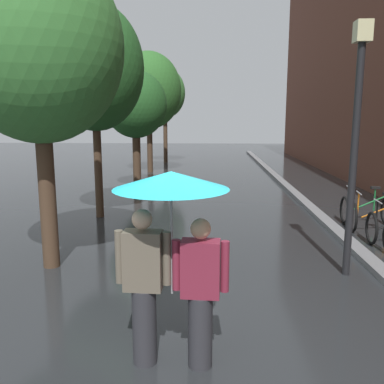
# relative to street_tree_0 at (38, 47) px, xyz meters

# --- Properties ---
(ground_plane) EXTENTS (80.00, 80.00, 0.00)m
(ground_plane) POSITION_rel_street_tree_0_xyz_m (2.57, -2.61, -3.78)
(ground_plane) COLOR #26282B
(kerb_strip) EXTENTS (0.30, 36.00, 0.12)m
(kerb_strip) POSITION_rel_street_tree_0_xyz_m (5.77, 7.39, -3.72)
(kerb_strip) COLOR slate
(kerb_strip) RESTS_ON ground
(street_tree_0) EXTENTS (2.81, 2.81, 5.39)m
(street_tree_0) POSITION_rel_street_tree_0_xyz_m (0.00, 0.00, 0.00)
(street_tree_0) COLOR #473323
(street_tree_0) RESTS_ON ground
(street_tree_1) EXTENTS (2.54, 2.54, 5.52)m
(street_tree_1) POSITION_rel_street_tree_0_xyz_m (-0.16, 3.76, 0.12)
(street_tree_1) COLOR #473323
(street_tree_1) RESTS_ON ground
(street_tree_2) EXTENTS (2.32, 2.32, 4.38)m
(street_tree_2) POSITION_rel_street_tree_0_xyz_m (0.03, 8.33, -0.66)
(street_tree_2) COLOR #473323
(street_tree_2) RESTS_ON ground
(street_tree_3) EXTENTS (3.14, 3.14, 5.80)m
(street_tree_3) POSITION_rel_street_tree_0_xyz_m (-0.20, 13.11, 0.17)
(street_tree_3) COLOR #473323
(street_tree_3) RESTS_ON ground
(street_tree_4) EXTENTS (2.40, 2.40, 5.60)m
(street_tree_4) POSITION_rel_street_tree_0_xyz_m (0.06, 17.66, 0.33)
(street_tree_4) COLOR #473323
(street_tree_4) RESTS_ON ground
(parked_bicycle_3) EXTENTS (1.16, 0.83, 0.96)m
(parked_bicycle_3) POSITION_rel_street_tree_0_xyz_m (6.70, 2.52, -3.40)
(parked_bicycle_3) COLOR black
(parked_bicycle_3) RESTS_ON ground
(parked_bicycle_4) EXTENTS (1.11, 0.75, 0.96)m
(parked_bicycle_4) POSITION_rel_street_tree_0_xyz_m (6.74, 3.32, -3.40)
(parked_bicycle_4) COLOR black
(parked_bicycle_4) RESTS_ON ground
(couple_under_umbrella) EXTENTS (1.19, 1.18, 2.10)m
(couple_under_umbrella) POSITION_rel_street_tree_0_xyz_m (2.45, -2.82, -2.35)
(couple_under_umbrella) COLOR #2D2D33
(couple_under_umbrella) RESTS_ON ground
(street_lamp_post) EXTENTS (0.24, 0.24, 4.10)m
(street_lamp_post) POSITION_rel_street_tree_0_xyz_m (5.17, -0.14, -1.37)
(street_lamp_post) COLOR black
(street_lamp_post) RESTS_ON ground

